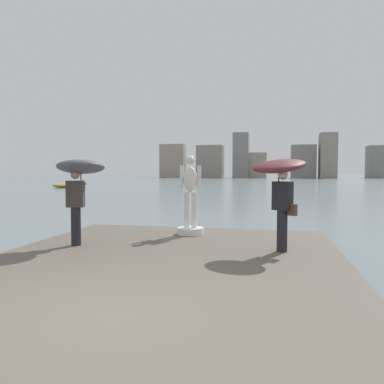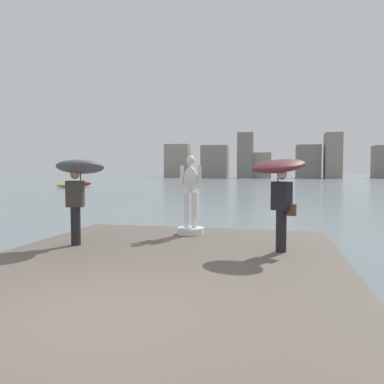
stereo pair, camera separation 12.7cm
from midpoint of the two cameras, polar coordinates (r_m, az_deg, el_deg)
name	(u,v)px [view 1 (the left image)]	position (r m, az deg, el deg)	size (l,w,h in m)	color
ground_plane	(252,189)	(44.04, 9.01, 0.43)	(400.00, 400.00, 0.00)	slate
pier	(149,283)	(6.62, -7.15, -13.52)	(6.97, 10.10, 0.40)	#60564C
statue_white_figure	(190,205)	(10.10, -0.59, -1.91)	(0.71, 0.71, 2.11)	white
onlooker_left	(80,176)	(8.97, -17.06, 2.31)	(1.32, 1.34, 2.01)	black
onlooker_right	(280,177)	(8.15, 12.74, 2.24)	(1.58, 1.58, 2.03)	black
boat_near	(76,183)	(55.70, -17.20, 1.24)	(3.64, 1.49, 0.67)	#9E2D28
boat_leftward	(65,185)	(49.92, -18.71, 0.99)	(2.82, 3.93, 0.64)	#B2993D
distant_skyline	(261,160)	(116.25, 10.33, 4.75)	(67.02, 12.53, 13.43)	gray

